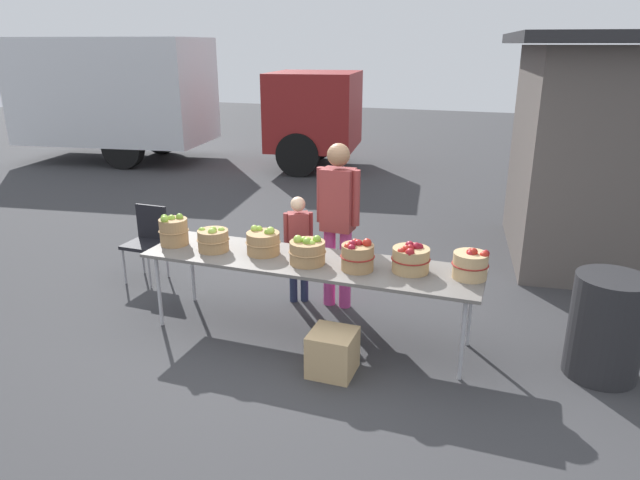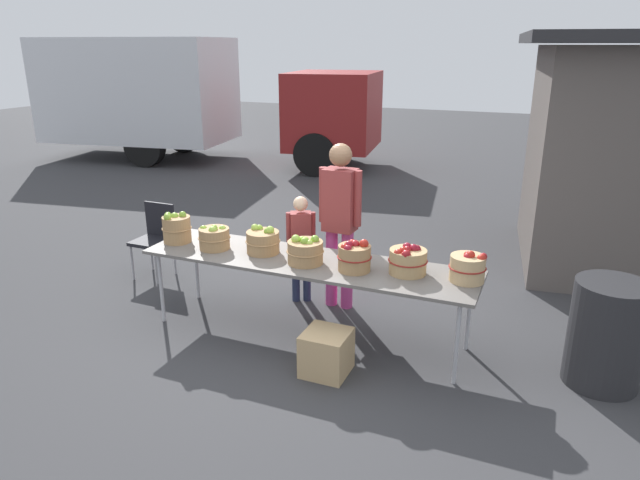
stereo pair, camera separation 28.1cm
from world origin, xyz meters
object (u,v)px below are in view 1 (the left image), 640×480
object	(u,v)px
apple_basket_green_3	(307,251)
apple_basket_red_1	(411,259)
apple_basket_green_2	(263,242)
apple_basket_green_1	(213,239)
apple_basket_red_0	(357,256)
market_table	(309,264)
box_truck	(160,96)
apple_basket_green_0	(174,231)
vendor_adult	(338,213)
child_customer	(298,241)
trash_barrel	(606,327)
produce_crate	(333,352)
folding_chair	(147,237)
apple_basket_red_2	(471,264)

from	to	relation	value
apple_basket_green_3	apple_basket_red_1	bearing A→B (deg)	7.41
apple_basket_green_2	apple_basket_red_1	bearing A→B (deg)	0.84
apple_basket_green_1	apple_basket_red_0	world-z (taller)	apple_basket_red_0
market_table	apple_basket_green_3	bearing A→B (deg)	-79.61
box_truck	apple_basket_red_1	bearing A→B (deg)	-52.10
apple_basket_green_0	vendor_adult	distance (m)	1.62
apple_basket_green_2	apple_basket_red_1	xyz separation A→B (m)	(1.38, 0.02, 0.01)
apple_basket_green_1	box_truck	world-z (taller)	box_truck
child_customer	vendor_adult	bearing A→B (deg)	158.13
apple_basket_green_0	trash_barrel	bearing A→B (deg)	2.96
apple_basket_green_0	apple_basket_green_1	world-z (taller)	apple_basket_green_0
box_truck	produce_crate	world-z (taller)	box_truck
folding_chair	produce_crate	size ratio (longest dim) A/B	2.32
market_table	apple_basket_green_3	world-z (taller)	apple_basket_green_3
apple_basket_green_0	apple_basket_red_2	xyz separation A→B (m)	(2.81, 0.10, -0.02)
apple_basket_red_0	vendor_adult	bearing A→B (deg)	119.07
apple_basket_green_3	box_truck	size ratio (longest dim) A/B	0.04
apple_basket_green_3	apple_basket_red_2	world-z (taller)	apple_basket_red_2
apple_basket_red_2	box_truck	bearing A→B (deg)	138.54
trash_barrel	apple_basket_red_0	bearing A→B (deg)	-173.27
apple_basket_green_1	apple_basket_green_2	world-z (taller)	apple_basket_green_2
apple_basket_green_2	trash_barrel	xyz separation A→B (m)	(2.98, 0.15, -0.43)
apple_basket_red_1	trash_barrel	distance (m)	1.66
apple_basket_green_0	apple_basket_green_2	xyz separation A→B (m)	(0.93, 0.06, -0.03)
vendor_adult	apple_basket_red_2	bearing A→B (deg)	157.73
apple_basket_green_1	apple_basket_green_2	bearing A→B (deg)	9.90
apple_basket_green_2	child_customer	bearing A→B (deg)	81.59
apple_basket_red_1	folding_chair	bearing A→B (deg)	168.91
apple_basket_red_2	trash_barrel	size ratio (longest dim) A/B	0.35
market_table	child_customer	size ratio (longest dim) A/B	2.70
child_customer	apple_basket_green_2	bearing A→B (deg)	54.86
apple_basket_red_1	trash_barrel	size ratio (longest dim) A/B	0.39
vendor_adult	child_customer	size ratio (longest dim) A/B	1.49
apple_basket_green_3	child_customer	world-z (taller)	child_customer
folding_chair	apple_basket_green_2	bearing A→B (deg)	-19.25
apple_basket_red_0	apple_basket_green_0	bearing A→B (deg)	178.81
apple_basket_green_2	apple_basket_red_0	distance (m)	0.94
apple_basket_red_0	apple_basket_red_2	world-z (taller)	apple_basket_red_0
apple_basket_red_0	apple_basket_red_2	bearing A→B (deg)	8.67
market_table	box_truck	world-z (taller)	box_truck
apple_basket_green_3	trash_barrel	world-z (taller)	apple_basket_green_3
apple_basket_red_0	vendor_adult	xyz separation A→B (m)	(-0.43, 0.77, 0.13)
market_table	produce_crate	bearing A→B (deg)	-52.89
apple_basket_red_2	folding_chair	world-z (taller)	apple_basket_red_2
apple_basket_red_2	produce_crate	world-z (taller)	apple_basket_red_2
apple_basket_green_0	market_table	bearing A→B (deg)	1.09
produce_crate	apple_basket_green_3	bearing A→B (deg)	129.97
market_table	apple_basket_red_0	size ratio (longest dim) A/B	10.29
apple_basket_green_1	trash_barrel	distance (m)	3.49
apple_basket_red_0	child_customer	bearing A→B (deg)	138.93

